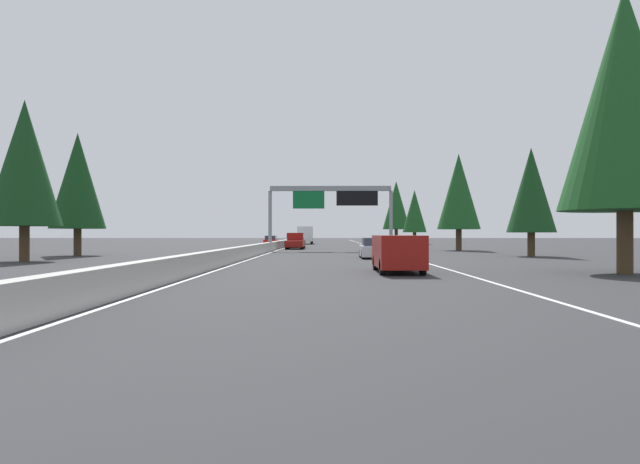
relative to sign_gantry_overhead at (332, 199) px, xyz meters
The scene contains 18 objects.
ground_plane 11.06m from the sign_gantry_overhead, 38.32° to the left, with size 320.00×320.00×0.00m, color #2D2D30.
median_barrier 28.76m from the sign_gantry_overhead, 12.91° to the left, with size 180.00×0.56×0.90m, color #ADAAA3.
shoulder_stripe_right 19.20m from the sign_gantry_overhead, 17.28° to the right, with size 160.00×0.16×0.01m, color silver.
shoulder_stripe_median 19.29m from the sign_gantry_overhead, 18.16° to the left, with size 160.00×0.16×0.01m, color silver.
sign_gantry_overhead is the anchor object (origin of this frame).
minivan_mid_center 31.83m from the sign_gantry_overhead, behind, with size 5.00×1.95×1.69m.
sedan_far_right 17.47m from the sign_gantry_overhead, behind, with size 4.40×1.80×1.47m.
sedan_mid_right 15.25m from the sign_gantry_overhead, 17.08° to the left, with size 4.40×1.80×1.47m.
box_truck_far_center 38.94m from the sign_gantry_overhead, ahead, with size 8.50×2.40×2.95m.
pickup_far_left 9.77m from the sign_gantry_overhead, 28.83° to the left, with size 5.60×2.00×1.86m.
oncoming_near 27.46m from the sign_gantry_overhead, 19.06° to the left, with size 4.40×1.80×1.47m.
conifer_right_foreground 34.76m from the sign_gantry_overhead, 158.78° to the right, with size 5.56×5.56×12.65m.
conifer_right_near 20.35m from the sign_gantry_overhead, 131.13° to the right, with size 3.72×3.72×8.45m.
conifer_right_mid 13.44m from the sign_gantry_overhead, 82.13° to the right, with size 4.47×4.47×10.15m.
conifer_right_far 38.83m from the sign_gantry_overhead, 21.10° to the right, with size 3.98×3.98×9.03m.
conifer_right_distant 52.50m from the sign_gantry_overhead, 14.04° to the right, with size 5.23×5.23×11.90m.
conifer_left_foreground 29.41m from the sign_gantry_overhead, 138.09° to the left, with size 4.51×4.51×10.26m.
conifer_left_near 23.98m from the sign_gantry_overhead, 121.14° to the left, with size 4.34×4.34×9.87m.
Camera 1 is at (-4.62, -5.59, 1.77)m, focal length 31.47 mm.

